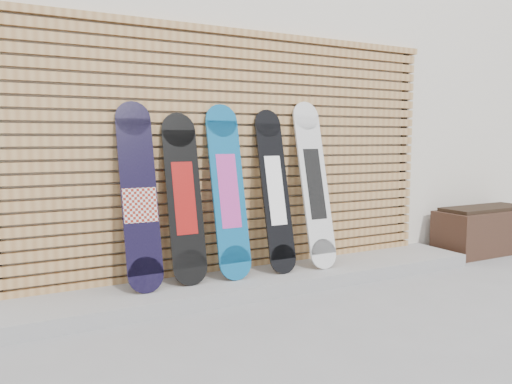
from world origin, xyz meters
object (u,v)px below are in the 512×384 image
(planter_box, at_px, (484,230))
(snowboard_2, at_px, (228,191))
(snowboard_4, at_px, (314,184))
(snowboard_1, at_px, (184,198))
(snowboard_0, at_px, (139,197))
(snowboard_3, at_px, (275,190))

(planter_box, height_order, snowboard_2, snowboard_2)
(snowboard_2, xyz_separation_m, snowboard_4, (0.88, -0.02, 0.03))
(snowboard_1, bearing_deg, snowboard_0, -177.35)
(snowboard_4, bearing_deg, snowboard_0, 179.20)
(snowboard_3, bearing_deg, planter_box, -2.11)
(snowboard_1, xyz_separation_m, snowboard_3, (0.86, -0.02, 0.02))
(snowboard_0, distance_m, snowboard_3, 1.24)
(snowboard_2, relative_size, snowboard_4, 0.97)
(snowboard_1, height_order, snowboard_2, snowboard_2)
(planter_box, distance_m, snowboard_4, 2.41)
(snowboard_0, bearing_deg, snowboard_3, -0.25)
(planter_box, distance_m, snowboard_0, 4.04)
(snowboard_2, relative_size, snowboard_3, 1.02)
(snowboard_1, bearing_deg, snowboard_4, -1.82)
(snowboard_1, height_order, snowboard_4, snowboard_4)
(planter_box, relative_size, snowboard_2, 0.80)
(planter_box, height_order, snowboard_0, snowboard_0)
(snowboard_1, distance_m, snowboard_2, 0.40)
(snowboard_1, relative_size, snowboard_2, 0.94)
(planter_box, bearing_deg, snowboard_0, 178.47)
(snowboard_3, bearing_deg, snowboard_4, -2.41)
(snowboard_2, bearing_deg, snowboard_1, 177.63)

